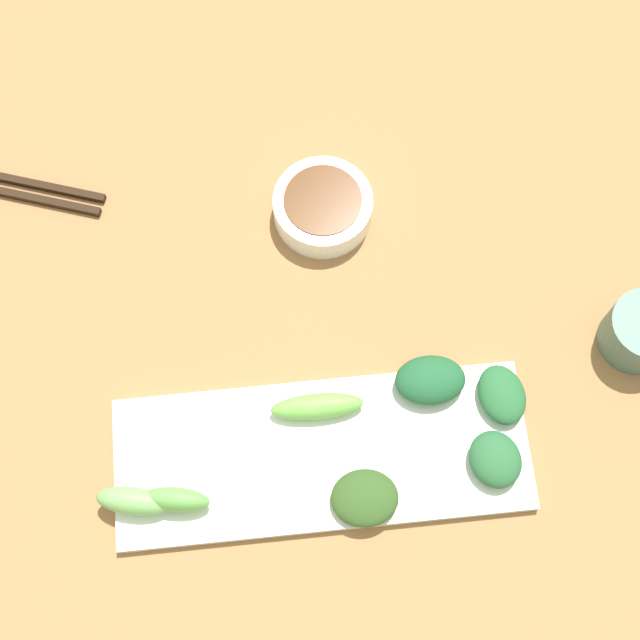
% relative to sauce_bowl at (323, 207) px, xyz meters
% --- Properties ---
extents(tabletop, '(2.10, 2.10, 0.02)m').
position_rel_sauce_bowl_xyz_m(tabletop, '(0.12, -0.03, -0.03)').
color(tabletop, '#986A40').
rests_on(tabletop, ground).
extents(sauce_bowl, '(0.10, 0.10, 0.03)m').
position_rel_sauce_bowl_xyz_m(sauce_bowl, '(0.00, 0.00, 0.00)').
color(sauce_bowl, white).
rests_on(sauce_bowl, tabletop).
extents(serving_plate, '(0.14, 0.40, 0.01)m').
position_rel_sauce_bowl_xyz_m(serving_plate, '(0.26, -0.03, -0.01)').
color(serving_plate, white).
rests_on(serving_plate, tabletop).
extents(broccoli_leafy_0, '(0.06, 0.07, 0.02)m').
position_rel_sauce_bowl_xyz_m(broccoli_leafy_0, '(0.30, 0.01, 0.00)').
color(broccoli_leafy_0, '#2D4B1D').
rests_on(broccoli_leafy_0, serving_plate).
extents(broccoli_leafy_1, '(0.05, 0.07, 0.03)m').
position_rel_sauce_bowl_xyz_m(broccoli_leafy_1, '(0.20, 0.08, 0.01)').
color(broccoli_leafy_1, '#1C532E').
rests_on(broccoli_leafy_1, serving_plate).
extents(broccoli_stalk_2, '(0.03, 0.09, 0.02)m').
position_rel_sauce_bowl_xyz_m(broccoli_stalk_2, '(0.21, -0.03, 0.01)').
color(broccoli_stalk_2, '#6AB046').
rests_on(broccoli_stalk_2, serving_plate).
extents(broccoli_stalk_3, '(0.03, 0.07, 0.03)m').
position_rel_sauce_bowl_xyz_m(broccoli_stalk_3, '(0.29, -0.17, 0.01)').
color(broccoli_stalk_3, '#5CA046').
rests_on(broccoli_stalk_3, serving_plate).
extents(broccoli_leafy_4, '(0.07, 0.05, 0.02)m').
position_rel_sauce_bowl_xyz_m(broccoli_leafy_4, '(0.22, 0.15, 0.00)').
color(broccoli_leafy_4, '#245C32').
rests_on(broccoli_leafy_4, serving_plate).
extents(broccoli_leafy_5, '(0.06, 0.06, 0.03)m').
position_rel_sauce_bowl_xyz_m(broccoli_leafy_5, '(0.28, 0.13, 0.01)').
color(broccoli_leafy_5, '#265B33').
rests_on(broccoli_leafy_5, serving_plate).
extents(broccoli_stalk_6, '(0.04, 0.07, 0.03)m').
position_rel_sauce_bowl_xyz_m(broccoli_stalk_6, '(0.29, -0.21, 0.01)').
color(broccoli_stalk_6, '#6FAA5A').
rests_on(broccoli_stalk_6, serving_plate).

